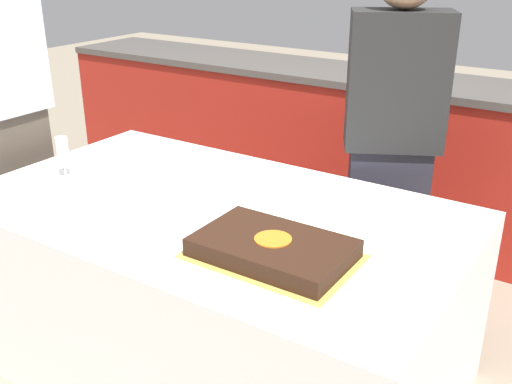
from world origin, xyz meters
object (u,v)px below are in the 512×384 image
person_cutting_cake (392,141)px  person_seated_left (9,117)px  wine_glass (62,151)px  plate_stack (124,174)px  cake (273,248)px

person_cutting_cake → person_seated_left: bearing=-1.3°
wine_glass → plate_stack: bearing=21.9°
wine_glass → person_seated_left: size_ratio=0.10×
plate_stack → wine_glass: wine_glass is taller
person_cutting_cake → person_seated_left: 1.70m
cake → person_seated_left: (-1.53, 0.20, 0.13)m
wine_glass → person_seated_left: (-0.46, 0.10, 0.05)m
cake → plate_stack: bearing=166.2°
person_cutting_cake → cake: bearing=62.5°
cake → person_cutting_cake: person_cutting_cake is taller
wine_glass → person_seated_left: bearing=168.1°
person_cutting_cake → person_seated_left: size_ratio=0.95×
cake → person_cutting_cake: size_ratio=0.32×
plate_stack → person_cutting_cake: person_cutting_cake is taller
wine_glass → person_cutting_cake: size_ratio=0.11×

